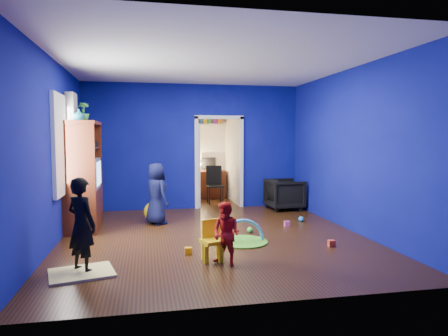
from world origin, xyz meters
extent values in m
cube|color=black|center=(0.00, 0.00, 0.00)|extent=(5.00, 5.50, 0.01)
cube|color=white|center=(0.00, 0.00, 2.90)|extent=(5.00, 5.50, 0.01)
cube|color=navy|center=(0.00, 2.75, 1.45)|extent=(5.00, 0.02, 2.90)
cube|color=navy|center=(0.00, -2.75, 1.45)|extent=(5.00, 0.02, 2.90)
cube|color=navy|center=(-2.50, 0.00, 1.45)|extent=(0.02, 5.50, 2.90)
cube|color=navy|center=(2.50, 0.00, 1.45)|extent=(0.02, 5.50, 2.90)
imported|color=black|center=(2.05, 2.20, 0.36)|extent=(0.82, 0.80, 0.71)
imported|color=black|center=(-1.90, -1.39, 0.59)|extent=(0.51, 0.50, 1.19)
imported|color=#101A3B|center=(-0.91, 1.20, 0.59)|extent=(0.62, 0.69, 1.18)
imported|color=red|center=(-0.08, -1.48, 0.42)|extent=(0.51, 0.51, 0.83)
imported|color=#0C6365|center=(-2.22, 0.71, 2.06)|extent=(0.21, 0.21, 0.20)
imported|color=#2E7E2F|center=(-2.22, 1.23, 2.14)|extent=(0.23, 0.23, 0.36)
cube|color=#3D0F0A|center=(-2.22, 1.01, 0.98)|extent=(0.58, 1.14, 1.96)
cube|color=silver|center=(-2.18, 1.01, 1.02)|extent=(0.46, 0.70, 0.54)
cube|color=#F2E07A|center=(-1.90, -1.49, 0.01)|extent=(0.87, 0.76, 0.03)
sphere|color=yellow|center=(-0.96, 1.45, 0.20)|extent=(0.39, 0.39, 0.39)
cube|color=yellow|center=(-0.23, -1.28, 0.25)|extent=(0.35, 0.35, 0.50)
cylinder|color=green|center=(0.40, -0.43, 0.01)|extent=(0.80, 0.80, 0.02)
torus|color=#3F8CD8|center=(0.40, -0.43, 0.02)|extent=(0.73, 0.09, 0.73)
cube|color=white|center=(-2.48, 0.35, 1.55)|extent=(0.03, 0.95, 1.55)
cube|color=slate|center=(-2.37, 0.90, 1.25)|extent=(0.14, 0.42, 2.40)
cube|color=white|center=(0.60, 2.75, 1.05)|extent=(1.16, 0.10, 2.10)
cube|color=#3D140A|center=(0.60, 4.26, 0.38)|extent=(0.88, 0.44, 0.75)
cube|color=black|center=(0.60, 4.38, 0.95)|extent=(0.40, 0.05, 0.32)
sphere|color=#FFD88C|center=(0.32, 4.32, 0.93)|extent=(0.14, 0.14, 0.14)
cube|color=black|center=(0.60, 3.30, 0.46)|extent=(0.40, 0.40, 0.92)
cube|color=white|center=(0.60, 4.37, 2.02)|extent=(0.88, 0.24, 0.04)
cube|color=red|center=(1.68, -0.94, 0.05)|extent=(0.10, 0.08, 0.10)
sphere|color=#2485CC|center=(1.91, 0.86, 0.06)|extent=(0.11, 0.11, 0.11)
cube|color=orange|center=(-0.52, -0.92, 0.05)|extent=(0.10, 0.08, 0.10)
sphere|color=green|center=(0.67, 0.15, 0.06)|extent=(0.11, 0.11, 0.11)
cube|color=#C54A93|center=(1.49, 0.51, 0.05)|extent=(0.10, 0.08, 0.10)
camera|label=1|loc=(-1.10, -6.52, 1.69)|focal=32.00mm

